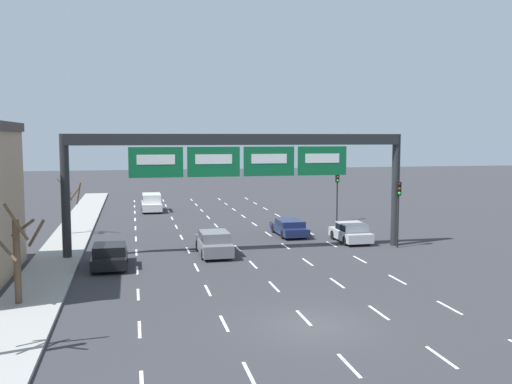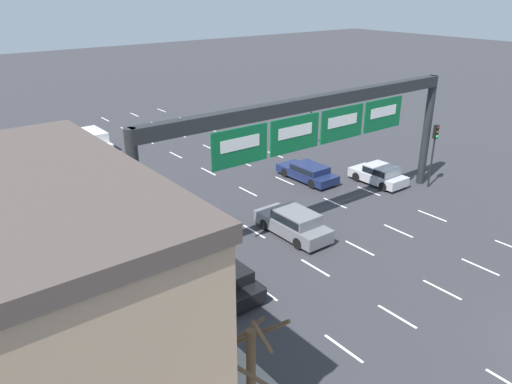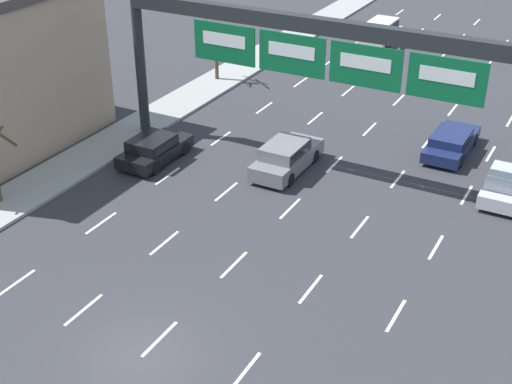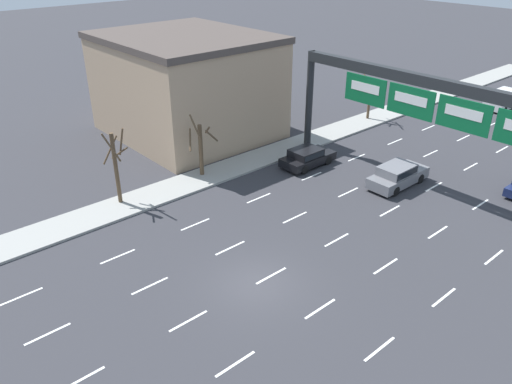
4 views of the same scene
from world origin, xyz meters
The scene contains 9 objects.
ground_plane centered at (0.00, 0.00, 0.00)m, with size 220.00×220.00×0.00m, color #333338.
lane_dashes centered at (0.00, 13.50, 0.00)m, with size 13.32×67.00×0.01m.
sign_gantry centered at (0.00, 14.77, 6.07)m, with size 21.94×0.70×7.58m.
car_navy centered at (4.71, 20.08, 0.66)m, with size 1.91×4.76×1.20m.
car_silver centered at (8.22, 16.51, 0.74)m, with size 1.90×4.01×1.39m.
car_black centered at (-8.11, 12.05, 0.73)m, with size 1.95×4.21×1.35m.
suv_white centered at (-4.94, 36.32, 0.98)m, with size 1.94×4.54×1.77m.
car_grey centered at (-1.83, 14.28, 0.81)m, with size 1.89×4.76×1.53m.
tree_bare_closest centered at (-11.43, 23.70, 2.33)m, with size 1.78×1.78×4.18m.
Camera 3 is at (11.76, -13.85, 15.86)m, focal length 50.00 mm.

